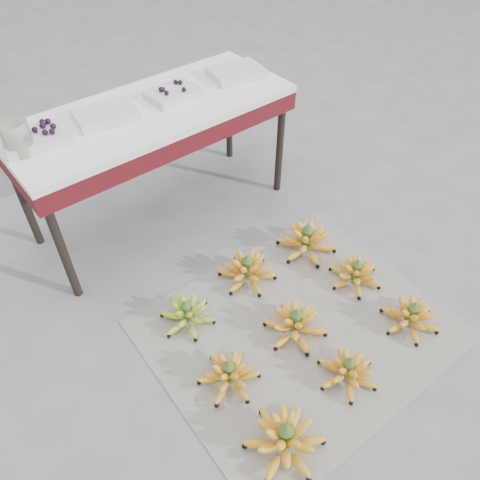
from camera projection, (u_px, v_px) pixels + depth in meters
ground at (287, 322)px, 2.12m from camera, size 60.00×60.00×0.00m
newspaper_mat at (299, 329)px, 2.09m from camera, size 1.29×1.10×0.01m
bunch_front_left at (285, 439)px, 1.67m from camera, size 0.38×0.38×0.18m
bunch_front_center at (347, 371)px, 1.88m from camera, size 0.30×0.30×0.15m
bunch_front_right at (410, 317)px, 2.07m from camera, size 0.33×0.33×0.15m
bunch_mid_left at (229, 375)px, 1.87m from camera, size 0.33×0.33×0.15m
bunch_mid_center at (295, 324)px, 2.04m from camera, size 0.34×0.34×0.17m
bunch_mid_right at (355, 274)px, 2.25m from camera, size 0.33×0.33×0.15m
bunch_back_left at (187, 314)px, 2.08m from camera, size 0.28×0.28×0.15m
bunch_back_center at (247, 271)px, 2.26m from camera, size 0.28×0.28×0.17m
bunch_back_right at (307, 241)px, 2.40m from camera, size 0.32×0.32×0.18m
vendor_table at (153, 121)px, 2.25m from camera, size 1.38×0.55×0.66m
tray_far_left at (36, 138)px, 1.96m from camera, size 0.29×0.23×0.07m
tray_left at (106, 115)px, 2.11m from camera, size 0.29×0.23×0.04m
tray_right at (173, 93)px, 2.25m from camera, size 0.25×0.18×0.06m
tray_far_right at (236, 72)px, 2.42m from camera, size 0.30×0.24×0.04m
glass_jar at (17, 138)px, 1.88m from camera, size 0.15×0.15×0.14m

